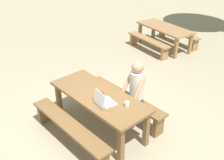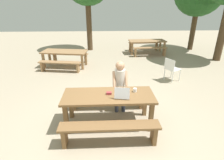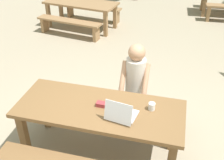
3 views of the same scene
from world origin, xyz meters
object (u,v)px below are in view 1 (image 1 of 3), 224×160
(picnic_table_rear, at_px, (164,30))
(small_pouch, at_px, (100,93))
(person_seated, at_px, (135,89))
(coffee_mug, at_px, (127,104))
(laptop, at_px, (104,101))
(picnic_table_front, at_px, (99,100))

(picnic_table_rear, bearing_deg, small_pouch, -57.74)
(person_seated, bearing_deg, coffee_mug, -60.28)
(laptop, bearing_deg, picnic_table_front, -13.72)
(laptop, xyz_separation_m, coffee_mug, (0.32, 0.24, -0.02))
(person_seated, bearing_deg, picnic_table_front, -115.98)
(picnic_table_front, xyz_separation_m, small_pouch, (0.01, 0.03, 0.13))
(picnic_table_front, distance_m, coffee_mug, 0.64)
(laptop, bearing_deg, coffee_mug, -133.63)
(small_pouch, height_order, person_seated, person_seated)
(small_pouch, xyz_separation_m, picnic_table_rear, (-1.82, 4.22, -0.19))
(laptop, bearing_deg, person_seated, -82.11)
(laptop, relative_size, picnic_table_rear, 0.18)
(person_seated, bearing_deg, small_pouch, -116.05)
(picnic_table_front, bearing_deg, person_seated, 64.02)
(coffee_mug, xyz_separation_m, person_seated, (-0.30, 0.53, -0.03))
(picnic_table_rear, bearing_deg, laptop, -55.40)
(laptop, xyz_separation_m, person_seated, (0.02, 0.77, -0.05))
(person_seated, bearing_deg, picnic_table_rear, 120.38)
(picnic_table_front, relative_size, laptop, 5.57)
(laptop, height_order, picnic_table_rear, laptop)
(laptop, distance_m, picnic_table_rear, 4.86)
(picnic_table_front, bearing_deg, small_pouch, 65.61)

